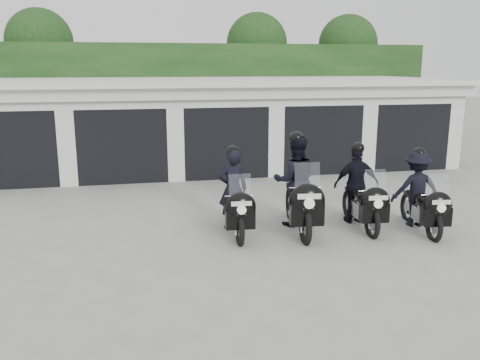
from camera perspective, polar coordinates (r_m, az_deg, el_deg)
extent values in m
plane|color=#9C9C97|center=(10.55, 3.96, -6.28)|extent=(80.00, 80.00, 0.00)
cube|color=silver|center=(18.41, -3.22, 6.42)|extent=(16.00, 6.00, 2.80)
cube|color=silver|center=(18.10, -3.18, 11.01)|extent=(16.40, 6.80, 0.16)
cube|color=silver|center=(15.11, -1.38, 9.80)|extent=(16.40, 0.12, 0.40)
cube|color=black|center=(15.67, -1.48, 0.57)|extent=(16.00, 0.06, 0.24)
cube|color=black|center=(16.81, -23.63, 3.72)|extent=(2.60, 2.60, 2.20)
cube|color=silver|center=(15.65, -24.84, 8.19)|extent=(2.60, 0.50, 0.60)
cube|color=silver|center=(15.49, -18.86, 4.54)|extent=(0.50, 0.50, 2.80)
cube|color=black|center=(16.46, -13.00, 4.30)|extent=(2.60, 2.60, 2.20)
cube|color=silver|center=(15.27, -13.32, 8.93)|extent=(2.60, 0.50, 0.60)
cube|color=silver|center=(15.42, -7.32, 5.09)|extent=(0.50, 0.50, 2.80)
cube|color=black|center=(16.68, -2.26, 4.73)|extent=(2.60, 2.60, 2.20)
cube|color=silver|center=(15.51, -1.65, 9.32)|extent=(2.60, 0.50, 0.60)
cube|color=silver|center=(15.96, 3.88, 5.43)|extent=(0.50, 0.50, 2.80)
cube|color=black|center=(17.46, 7.85, 4.98)|extent=(2.60, 2.60, 2.20)
cube|color=silver|center=(16.35, 9.25, 9.34)|extent=(2.60, 0.50, 0.60)
cube|color=silver|center=(17.06, 14.00, 5.56)|extent=(0.50, 0.50, 2.80)
cube|color=black|center=(18.73, 16.85, 5.08)|extent=(2.60, 2.60, 2.20)
cube|color=silver|center=(17.70, 18.78, 9.09)|extent=(2.60, 0.50, 0.60)
cube|color=silver|center=(18.62, 22.67, 5.53)|extent=(0.50, 0.50, 2.80)
cube|color=#153413|center=(22.29, -4.83, 9.45)|extent=(20.00, 2.00, 4.30)
sphere|color=#153413|center=(23.90, -21.59, 14.25)|extent=(2.80, 2.80, 2.80)
cylinder|color=black|center=(23.95, -21.04, 7.68)|extent=(0.24, 0.24, 3.30)
sphere|color=#153413|center=(24.30, 1.89, 15.07)|extent=(2.80, 2.80, 2.80)
cylinder|color=black|center=(24.34, 1.84, 8.59)|extent=(0.24, 0.24, 3.30)
sphere|color=#153413|center=(25.74, 12.00, 14.68)|extent=(2.80, 2.80, 2.80)
cylinder|color=black|center=(25.78, 11.72, 8.57)|extent=(0.24, 0.24, 3.30)
torus|color=black|center=(9.99, -0.04, -5.51)|extent=(0.15, 0.72, 0.72)
torus|color=black|center=(11.33, -1.08, -3.28)|extent=(0.15, 0.72, 0.72)
cube|color=#96969B|center=(10.66, -0.61, -3.94)|extent=(0.29, 0.56, 0.31)
cube|color=black|center=(10.68, -0.59, -4.78)|extent=(0.16, 1.28, 0.06)
ellipsoid|color=black|center=(10.41, -0.49, -2.44)|extent=(0.35, 0.58, 0.28)
cube|color=black|center=(10.80, -0.80, -1.76)|extent=(0.29, 0.56, 0.10)
ellipsoid|color=black|center=(9.78, 0.02, -3.09)|extent=(0.64, 0.36, 0.59)
cube|color=black|center=(9.84, 0.02, -4.35)|extent=(0.58, 0.25, 0.39)
cube|color=#B2BFC6|center=(9.71, 0.00, -0.81)|extent=(0.44, 0.14, 0.50)
cylinder|color=silver|center=(9.92, -0.14, -1.80)|extent=(0.55, 0.06, 0.03)
cube|color=silver|center=(9.59, 0.17, -2.68)|extent=(0.39, 0.04, 0.09)
cube|color=silver|center=(9.67, 0.14, -3.64)|extent=(0.18, 0.03, 0.10)
imported|color=black|center=(10.79, -0.81, -1.04)|extent=(0.65, 0.45, 1.73)
sphere|color=black|center=(10.63, -0.83, 3.20)|extent=(0.27, 0.27, 0.27)
torus|color=black|center=(10.14, 7.35, -5.08)|extent=(0.23, 0.83, 0.82)
torus|color=black|center=(11.66, 5.72, -2.64)|extent=(0.23, 0.83, 0.82)
cube|color=#96969B|center=(10.90, 6.47, -3.35)|extent=(0.37, 0.65, 0.36)
cube|color=black|center=(10.93, 6.46, -4.29)|extent=(0.28, 1.47, 0.07)
ellipsoid|color=black|center=(10.61, 6.71, -1.65)|extent=(0.45, 0.69, 0.32)
cube|color=black|center=(11.07, 6.23, -0.91)|extent=(0.37, 0.65, 0.11)
ellipsoid|color=black|center=(9.90, 7.54, -2.32)|extent=(0.75, 0.46, 0.68)
cube|color=black|center=(9.97, 7.50, -3.76)|extent=(0.68, 0.33, 0.45)
cube|color=#B2BFC6|center=(9.83, 7.58, 0.27)|extent=(0.51, 0.19, 0.58)
cylinder|color=silver|center=(10.07, 7.31, -0.87)|extent=(0.63, 0.11, 0.03)
cube|color=silver|center=(9.69, 7.80, -1.84)|extent=(0.45, 0.07, 0.10)
cube|color=silver|center=(9.77, 7.72, -2.94)|extent=(0.20, 0.04, 0.11)
imported|color=black|center=(11.06, 6.23, -0.10)|extent=(1.05, 0.87, 1.98)
sphere|color=black|center=(10.89, 6.35, 4.66)|extent=(0.30, 0.30, 0.30)
torus|color=black|center=(10.73, 14.61, -4.63)|extent=(0.17, 0.73, 0.72)
torus|color=black|center=(12.00, 12.13, -2.64)|extent=(0.17, 0.73, 0.72)
cube|color=#96969B|center=(11.36, 13.28, -3.22)|extent=(0.30, 0.56, 0.32)
cube|color=black|center=(11.39, 13.28, -4.01)|extent=(0.18, 1.28, 0.06)
ellipsoid|color=black|center=(11.12, 13.67, -1.80)|extent=(0.36, 0.59, 0.28)
cube|color=black|center=(11.50, 12.93, -1.18)|extent=(0.30, 0.56, 0.10)
ellipsoid|color=black|center=(10.53, 14.91, -2.35)|extent=(0.65, 0.37, 0.59)
cube|color=black|center=(10.59, 14.84, -3.54)|extent=(0.59, 0.26, 0.39)
cube|color=#B2BFC6|center=(10.47, 14.97, -0.23)|extent=(0.44, 0.15, 0.50)
cylinder|color=silver|center=(10.67, 14.57, -1.16)|extent=(0.55, 0.07, 0.03)
cube|color=silver|center=(10.35, 15.29, -1.96)|extent=(0.39, 0.05, 0.09)
cube|color=silver|center=(10.43, 15.17, -2.86)|extent=(0.18, 0.03, 0.10)
imported|color=black|center=(11.49, 12.93, -0.50)|extent=(1.06, 0.66, 1.73)
sphere|color=black|center=(11.33, 13.14, 3.49)|extent=(0.27, 0.27, 0.27)
torus|color=black|center=(10.92, 20.94, -4.85)|extent=(0.20, 0.70, 0.69)
torus|color=black|center=(12.11, 18.29, -2.94)|extent=(0.20, 0.70, 0.69)
cube|color=#96969B|center=(11.51, 19.53, -3.50)|extent=(0.32, 0.55, 0.30)
cube|color=black|center=(11.53, 19.51, -4.25)|extent=(0.25, 1.23, 0.06)
ellipsoid|color=black|center=(11.28, 19.97, -2.16)|extent=(0.38, 0.58, 0.27)
cube|color=black|center=(11.64, 19.19, -1.56)|extent=(0.32, 0.55, 0.09)
ellipsoid|color=black|center=(10.73, 21.30, -2.70)|extent=(0.63, 0.39, 0.57)
cube|color=black|center=(10.79, 21.21, -3.82)|extent=(0.57, 0.28, 0.38)
cube|color=#B2BFC6|center=(10.67, 21.40, -0.71)|extent=(0.43, 0.17, 0.48)
cylinder|color=silver|center=(10.86, 20.96, -1.58)|extent=(0.53, 0.10, 0.03)
cube|color=silver|center=(10.56, 21.71, -2.34)|extent=(0.38, 0.07, 0.09)
cube|color=silver|center=(10.63, 21.57, -3.19)|extent=(0.17, 0.04, 0.09)
imported|color=black|center=(11.63, 19.20, -0.92)|extent=(1.14, 0.70, 1.66)
sphere|color=black|center=(11.48, 19.48, 2.86)|extent=(0.26, 0.26, 0.26)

